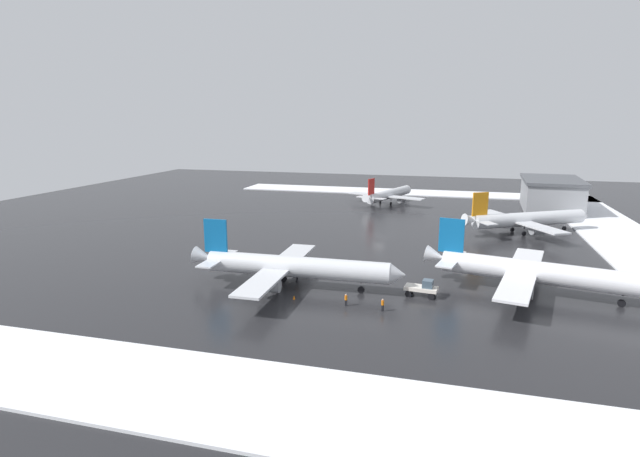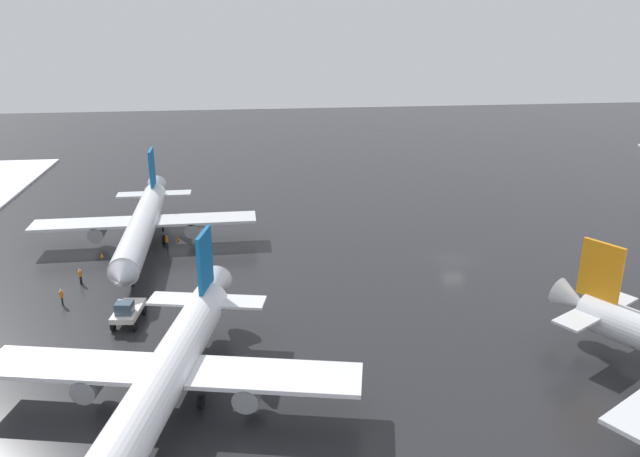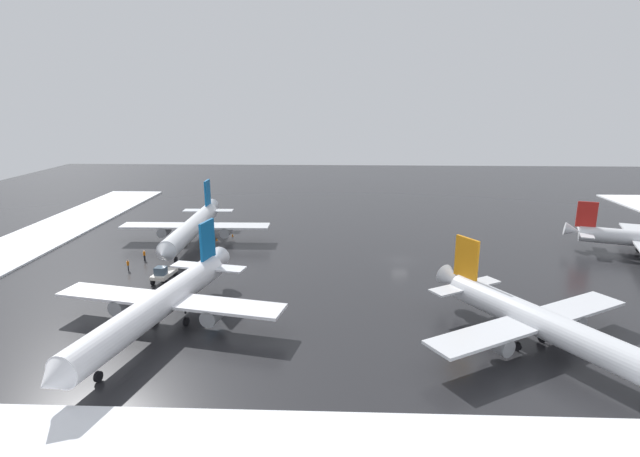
{
  "view_description": "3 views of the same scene",
  "coord_description": "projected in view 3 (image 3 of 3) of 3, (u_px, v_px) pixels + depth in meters",
  "views": [
    {
      "loc": [
        -104.22,
        -15.16,
        24.72
      ],
      "look_at": [
        -16.72,
        8.63,
        4.76
      ],
      "focal_mm": 28.0,
      "sensor_mm": 36.0,
      "label": 1
    },
    {
      "loc": [
        -23.72,
        -65.46,
        27.78
      ],
      "look_at": [
        -15.51,
        3.5,
        3.28
      ],
      "focal_mm": 35.0,
      "sensor_mm": 36.0,
      "label": 2
    },
    {
      "loc": [
        -10.18,
        -78.48,
        25.71
      ],
      "look_at": [
        -13.26,
        1.31,
        4.85
      ],
      "focal_mm": 28.0,
      "sensor_mm": 36.0,
      "label": 3
    }
  ],
  "objects": [
    {
      "name": "snow_bank_left",
      "position": [
        3.0,
        254.0,
        84.45
      ],
      "size": [
        14.0,
        116.0,
        0.33
      ],
      "primitive_type": "cube",
      "color": "white",
      "rests_on": "ground_plane"
    },
    {
      "name": "ground_plane",
      "position": [
        400.0,
        260.0,
        82.0
      ],
      "size": [
        240.0,
        240.0,
        0.0
      ],
      "primitive_type": "plane",
      "color": "#232326"
    },
    {
      "name": "ground_crew_by_nose_gear",
      "position": [
        208.0,
        239.0,
        90.41
      ],
      "size": [
        0.36,
        0.36,
        1.71
      ],
      "rotation": [
        0.0,
        0.0,
        0.46
      ],
      "color": "black",
      "rests_on": "ground_plane"
    },
    {
      "name": "traffic_cone_wingtip_side",
      "position": [
        232.0,
        235.0,
        95.75
      ],
      "size": [
        0.36,
        0.36,
        0.55
      ],
      "primitive_type": "cone",
      "color": "orange",
      "rests_on": "ground_plane"
    },
    {
      "name": "airplane_parked_starboard",
      "position": [
        192.0,
        227.0,
        89.91
      ],
      "size": [
        27.26,
        32.97,
        9.81
      ],
      "rotation": [
        0.0,
        0.0,
        4.73
      ],
      "color": "silver",
      "rests_on": "ground_plane"
    },
    {
      "name": "pushback_tug",
      "position": [
        163.0,
        274.0,
        71.76
      ],
      "size": [
        2.78,
        4.83,
        2.5
      ],
      "rotation": [
        0.0,
        0.0,
        4.59
      ],
      "color": "silver",
      "rests_on": "ground_plane"
    },
    {
      "name": "traffic_cone_mid_line",
      "position": [
        217.0,
        239.0,
        93.1
      ],
      "size": [
        0.36,
        0.36,
        0.55
      ],
      "primitive_type": "cone",
      "color": "orange",
      "rests_on": "ground_plane"
    },
    {
      "name": "airplane_distant_tail",
      "position": [
        548.0,
        326.0,
        50.97
      ],
      "size": [
        24.9,
        29.08,
        9.59
      ],
      "rotation": [
        0.0,
        0.0,
        5.25
      ],
      "color": "silver",
      "rests_on": "ground_plane"
    },
    {
      "name": "airplane_far_rear",
      "position": [
        159.0,
        304.0,
        55.95
      ],
      "size": [
        28.0,
        33.44,
        10.0
      ],
      "rotation": [
        0.0,
        0.0,
        4.5
      ],
      "color": "white",
      "rests_on": "ground_plane"
    },
    {
      "name": "ground_crew_beside_wing",
      "position": [
        144.0,
        255.0,
        81.51
      ],
      "size": [
        0.36,
        0.36,
        1.71
      ],
      "rotation": [
        0.0,
        0.0,
        6.0
      ],
      "color": "black",
      "rests_on": "ground_plane"
    },
    {
      "name": "ground_crew_near_tug",
      "position": [
        128.0,
        264.0,
        76.66
      ],
      "size": [
        0.36,
        0.36,
        1.71
      ],
      "rotation": [
        0.0,
        0.0,
        3.53
      ],
      "color": "black",
      "rests_on": "ground_plane"
    },
    {
      "name": "traffic_cone_near_nose",
      "position": [
        164.0,
        246.0,
        88.99
      ],
      "size": [
        0.36,
        0.36,
        0.55
      ],
      "primitive_type": "cone",
      "color": "orange",
      "rests_on": "ground_plane"
    }
  ]
}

